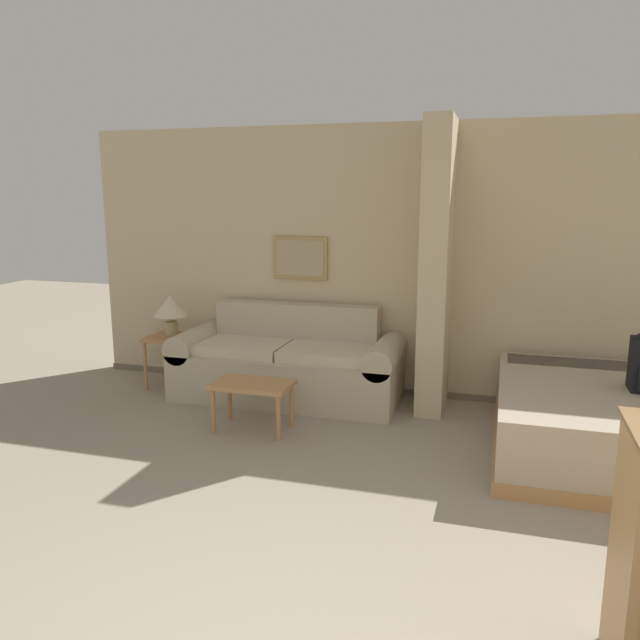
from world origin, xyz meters
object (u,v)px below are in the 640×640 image
object	(u,v)px
coffee_table	(252,389)
bed	(620,422)
couch	(288,365)
table_lamp	(171,307)

from	to	relation	value
coffee_table	bed	size ratio (longest dim) A/B	0.34
couch	table_lamp	bearing A→B (deg)	178.70
couch	coffee_table	size ratio (longest dim) A/B	3.34
couch	coffee_table	xyz separation A→B (m)	(-0.00, -0.88, 0.02)
coffee_table	bed	xyz separation A→B (m)	(2.86, 0.30, -0.09)
coffee_table	table_lamp	size ratio (longest dim) A/B	1.55
couch	coffee_table	bearing A→B (deg)	-90.09
couch	coffee_table	world-z (taller)	couch
couch	bed	world-z (taller)	couch
couch	bed	bearing A→B (deg)	-11.41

